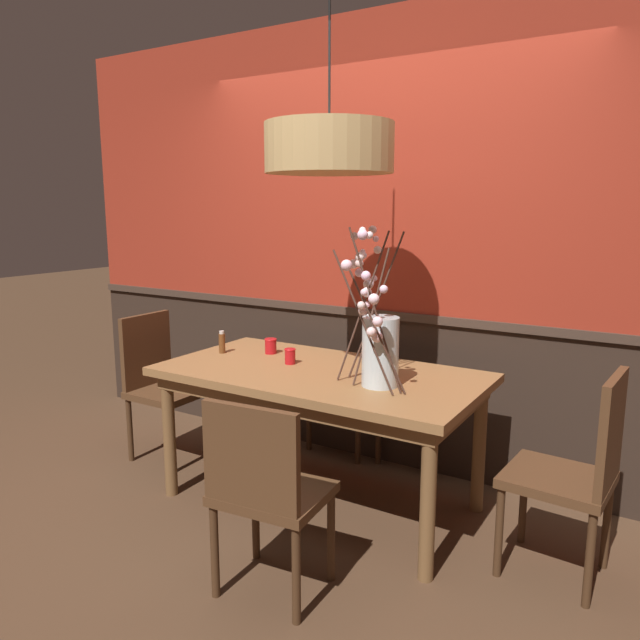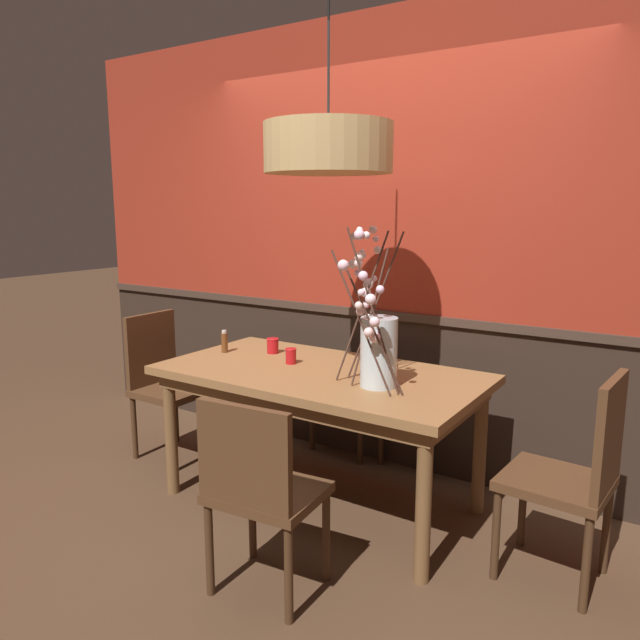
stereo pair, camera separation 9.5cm
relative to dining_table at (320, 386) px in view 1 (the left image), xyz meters
The scene contains 13 objects.
ground_plane 0.68m from the dining_table, ahead, with size 24.00×24.00×0.00m, color #4C3321.
back_wall 1.04m from the dining_table, 90.00° to the left, with size 5.03×0.14×2.79m.
dining_table is the anchor object (origin of this frame).
chair_head_west_end 1.26m from the dining_table, behind, with size 0.43×0.43×0.95m.
chair_far_side_left 0.90m from the dining_table, 105.61° to the left, with size 0.49×0.47×0.96m.
chair_head_east_end 1.34m from the dining_table, ahead, with size 0.47×0.44×0.96m.
chair_far_side_right 0.94m from the dining_table, 75.68° to the left, with size 0.42×0.45×0.97m.
chair_near_side_right 0.90m from the dining_table, 73.54° to the right, with size 0.49×0.43×0.88m.
vase_with_blossoms 0.50m from the dining_table, 12.82° to the right, with size 0.43×0.58×0.79m.
candle_holder_nearer_center 0.26m from the dining_table, behind, with size 0.07×0.07×0.09m.
candle_holder_nearer_edge 0.51m from the dining_table, 159.18° to the left, with size 0.08×0.08×0.09m.
condiment_bottle 0.73m from the dining_table, behind, with size 0.04×0.04×0.14m.
pendant_lamp 1.25m from the dining_table, 41.30° to the right, with size 0.63×0.63×0.99m.
Camera 1 is at (1.67, -2.72, 1.65)m, focal length 34.12 mm.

